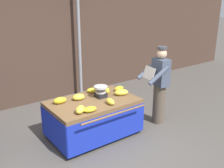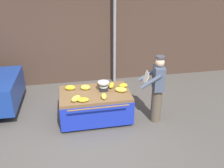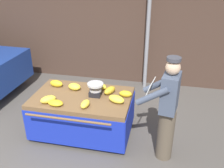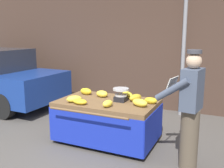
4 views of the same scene
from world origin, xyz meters
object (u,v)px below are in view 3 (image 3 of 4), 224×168
(banana_bunch_4, at_px, (110,90))
(banana_bunch_5, at_px, (116,99))
(weighing_scale, at_px, (95,89))
(banana_bunch_3, at_px, (100,86))
(banana_bunch_7, at_px, (55,103))
(banana_cart, at_px, (83,106))
(banana_bunch_8, at_px, (48,99))
(street_pole, at_px, (148,23))
(banana_bunch_6, at_px, (126,94))
(banana_bunch_2, at_px, (85,104))
(vendor_person, at_px, (167,110))
(banana_bunch_0, at_px, (74,87))
(banana_bunch_1, at_px, (56,84))

(banana_bunch_4, bearing_deg, banana_bunch_5, -57.72)
(weighing_scale, xyz_separation_m, banana_bunch_3, (0.02, 0.28, -0.06))
(weighing_scale, bearing_deg, banana_bunch_7, -139.66)
(banana_cart, distance_m, banana_bunch_8, 0.64)
(banana_bunch_3, bearing_deg, street_pole, 69.01)
(banana_bunch_6, bearing_deg, banana_bunch_2, -140.35)
(vendor_person, bearing_deg, banana_bunch_4, 151.22)
(banana_bunch_6, relative_size, banana_bunch_8, 0.84)
(banana_bunch_0, xyz_separation_m, banana_bunch_4, (0.66, -0.01, -0.00))
(vendor_person, bearing_deg, banana_bunch_0, 161.47)
(banana_bunch_3, distance_m, banana_bunch_7, 0.94)
(banana_cart, bearing_deg, banana_bunch_3, 54.76)
(banana_bunch_4, xyz_separation_m, banana_bunch_8, (-0.93, -0.53, -0.00))
(banana_bunch_3, height_order, banana_bunch_4, banana_bunch_4)
(banana_cart, relative_size, banana_bunch_8, 6.53)
(banana_bunch_6, xyz_separation_m, banana_bunch_7, (-1.07, -0.54, -0.01))
(banana_cart, height_order, banana_bunch_3, banana_bunch_3)
(banana_bunch_1, distance_m, vendor_person, 2.14)
(banana_bunch_2, distance_m, banana_bunch_7, 0.49)
(banana_bunch_6, height_order, banana_bunch_8, banana_bunch_8)
(banana_cart, bearing_deg, banana_bunch_4, 22.79)
(banana_bunch_6, bearing_deg, banana_bunch_8, -158.87)
(street_pole, bearing_deg, banana_cart, -113.61)
(banana_bunch_7, xyz_separation_m, vendor_person, (1.78, 0.04, 0.07))
(weighing_scale, relative_size, banana_bunch_6, 1.26)
(banana_bunch_3, bearing_deg, vendor_person, -30.29)
(street_pole, bearing_deg, banana_bunch_2, -107.02)
(weighing_scale, height_order, banana_bunch_4, weighing_scale)
(weighing_scale, distance_m, banana_bunch_0, 0.46)
(banana_bunch_1, height_order, banana_bunch_6, banana_bunch_1)
(banana_bunch_5, bearing_deg, banana_bunch_6, 63.17)
(street_pole, distance_m, banana_cart, 2.55)
(weighing_scale, distance_m, vendor_person, 1.30)
(banana_bunch_1, bearing_deg, weighing_scale, -12.63)
(banana_bunch_8, distance_m, vendor_person, 1.94)
(vendor_person, bearing_deg, banana_bunch_7, -178.75)
(weighing_scale, height_order, banana_bunch_7, weighing_scale)
(weighing_scale, distance_m, banana_bunch_8, 0.82)
(banana_bunch_6, bearing_deg, vendor_person, -35.03)
(banana_bunch_8, relative_size, vendor_person, 0.16)
(banana_bunch_0, relative_size, banana_bunch_3, 0.81)
(street_pole, height_order, banana_bunch_7, street_pole)
(banana_cart, distance_m, banana_bunch_3, 0.50)
(street_pole, bearing_deg, vendor_person, -77.75)
(banana_bunch_1, distance_m, banana_bunch_3, 0.84)
(street_pole, xyz_separation_m, banana_bunch_6, (-0.17, -1.98, -0.82))
(banana_bunch_0, height_order, banana_bunch_2, banana_bunch_0)
(banana_bunch_3, xyz_separation_m, banana_bunch_6, (0.51, -0.21, -0.00))
(street_pole, height_order, banana_bunch_1, street_pole)
(weighing_scale, relative_size, banana_bunch_3, 0.94)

